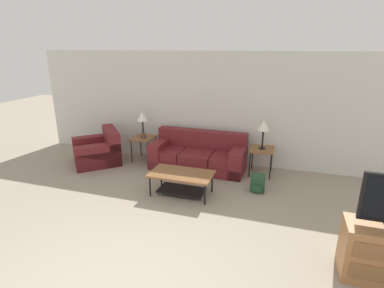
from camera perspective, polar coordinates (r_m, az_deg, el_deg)
The scene contains 10 objects.
wall_back at distance 7.09m, azimuth 4.14°, elevation 6.76°, with size 9.18×0.06×2.60m.
couch at distance 6.90m, azimuth 1.26°, elevation -2.19°, with size 2.14×0.95×0.82m.
armchair at distance 7.58m, azimuth -17.38°, elevation -1.28°, with size 1.46×1.47×0.80m.
coffee_table at distance 5.66m, azimuth -2.02°, elevation -6.59°, with size 1.18×0.65×0.43m.
side_table_left at distance 7.36m, azimuth -9.21°, elevation 0.86°, with size 0.51×0.56×0.59m.
side_table_right at distance 6.63m, azimuth 13.15°, elevation -1.35°, with size 0.51×0.56×0.59m.
table_lamp_left at distance 7.22m, azimuth -9.43°, elevation 5.09°, with size 0.26×0.26×0.63m.
table_lamp_right at distance 6.47m, azimuth 13.50°, elevation 3.32°, with size 0.26×0.26×0.63m.
backpack at distance 5.97m, azimuth 12.41°, elevation -7.29°, with size 0.27×0.27×0.35m.
picture_frame at distance 7.23m, azimuth -9.21°, elevation 1.58°, with size 0.10×0.04×0.13m.
Camera 1 is at (1.62, -2.04, 2.68)m, focal length 28.00 mm.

